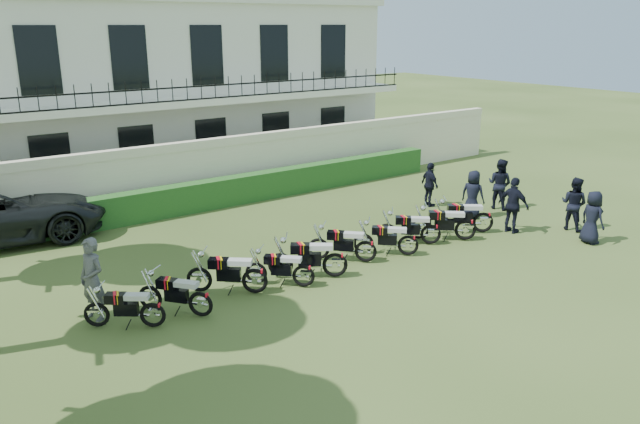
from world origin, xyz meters
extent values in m
plane|color=#35481C|center=(0.00, 0.00, 0.00)|extent=(100.00, 100.00, 0.00)
cube|color=beige|center=(0.00, 8.00, 1.00)|extent=(30.00, 0.30, 2.00)
cube|color=beige|center=(0.00, 8.00, 2.15)|extent=(30.00, 0.35, 0.30)
cube|color=#1C4E1C|center=(1.00, 7.20, 0.50)|extent=(18.00, 0.60, 1.00)
cube|color=silver|center=(0.00, 14.00, 3.50)|extent=(20.00, 8.00, 7.00)
cube|color=silver|center=(0.00, 9.30, 3.50)|extent=(20.00, 1.40, 0.25)
cube|color=black|center=(0.00, 8.65, 4.10)|extent=(20.00, 0.05, 0.05)
cube|color=black|center=(0.00, 8.65, 3.65)|extent=(20.00, 0.05, 0.05)
cube|color=black|center=(-4.50, 10.02, 1.60)|extent=(1.30, 0.12, 2.20)
cube|color=black|center=(-4.50, 10.02, 5.10)|extent=(1.30, 0.12, 2.20)
cube|color=black|center=(-1.50, 10.02, 1.60)|extent=(1.30, 0.12, 2.20)
cube|color=black|center=(-1.50, 10.02, 5.10)|extent=(1.30, 0.12, 2.20)
cube|color=black|center=(1.50, 10.02, 1.60)|extent=(1.30, 0.12, 2.20)
cube|color=black|center=(1.50, 10.02, 5.10)|extent=(1.30, 0.12, 2.20)
cube|color=black|center=(4.50, 10.02, 1.60)|extent=(1.30, 0.12, 2.20)
cube|color=black|center=(4.50, 10.02, 5.10)|extent=(1.30, 0.12, 2.20)
cube|color=black|center=(7.50, 10.02, 1.60)|extent=(1.30, 0.12, 2.20)
cube|color=black|center=(7.50, 10.02, 5.10)|extent=(1.30, 0.12, 2.20)
torus|color=black|center=(-4.65, -0.65, 0.28)|extent=(0.50, 0.40, 0.56)
torus|color=black|center=(-5.60, 0.07, 0.28)|extent=(0.50, 0.40, 0.56)
cube|color=black|center=(-5.09, -0.32, 0.41)|extent=(0.50, 0.44, 0.28)
cube|color=black|center=(-5.26, -0.19, 0.66)|extent=(0.48, 0.44, 0.20)
cube|color=red|center=(-5.26, -0.19, 0.67)|extent=(0.14, 0.26, 0.21)
cube|color=#E6B70C|center=(-5.21, -0.23, 0.67)|extent=(0.12, 0.25, 0.21)
cube|color=#BCBCBC|center=(-4.89, -0.47, 0.70)|extent=(0.54, 0.48, 0.11)
cylinder|color=silver|center=(-5.49, -0.01, 0.94)|extent=(0.35, 0.46, 0.03)
torus|color=black|center=(-3.69, -0.92, 0.29)|extent=(0.43, 0.51, 0.59)
torus|color=black|center=(-4.46, 0.06, 0.29)|extent=(0.43, 0.51, 0.59)
cube|color=black|center=(-4.05, -0.47, 0.43)|extent=(0.46, 0.52, 0.29)
cube|color=black|center=(-4.18, -0.29, 0.69)|extent=(0.46, 0.49, 0.21)
cube|color=red|center=(-4.18, -0.29, 0.70)|extent=(0.20, 0.26, 0.22)
cube|color=#E6B70C|center=(-4.15, -0.34, 0.70)|extent=(0.18, 0.25, 0.22)
cube|color=#BCBCBC|center=(-3.89, -0.67, 0.73)|extent=(0.51, 0.56, 0.12)
cylinder|color=silver|center=(-4.37, -0.05, 0.98)|extent=(0.47, 0.38, 0.03)
torus|color=black|center=(-1.96, -0.49, 0.31)|extent=(0.55, 0.48, 0.63)
torus|color=black|center=(-3.00, 0.37, 0.31)|extent=(0.55, 0.48, 0.63)
cube|color=black|center=(-2.44, -0.10, 0.47)|extent=(0.56, 0.51, 0.31)
cube|color=black|center=(-2.62, 0.06, 0.75)|extent=(0.53, 0.51, 0.23)
cube|color=red|center=(-2.62, 0.06, 0.76)|extent=(0.17, 0.29, 0.24)
cube|color=#E6B70C|center=(-2.58, 0.02, 0.76)|extent=(0.14, 0.28, 0.24)
cube|color=#BCBCBC|center=(-2.23, -0.27, 0.79)|extent=(0.60, 0.56, 0.12)
cylinder|color=silver|center=(-2.88, 0.27, 1.06)|extent=(0.42, 0.50, 0.03)
torus|color=black|center=(-0.89, -0.85, 0.28)|extent=(0.45, 0.46, 0.56)
torus|color=black|center=(-1.73, 0.00, 0.28)|extent=(0.45, 0.46, 0.56)
cube|color=black|center=(-1.28, -0.46, 0.41)|extent=(0.47, 0.48, 0.28)
cube|color=black|center=(-1.43, -0.31, 0.66)|extent=(0.46, 0.46, 0.20)
cube|color=red|center=(-1.43, -0.31, 0.67)|extent=(0.17, 0.26, 0.21)
cube|color=#E6B70C|center=(-1.39, -0.35, 0.67)|extent=(0.15, 0.24, 0.21)
cube|color=#BCBCBC|center=(-1.11, -0.64, 0.70)|extent=(0.51, 0.52, 0.11)
cylinder|color=silver|center=(-1.64, -0.10, 0.94)|extent=(0.41, 0.41, 0.03)
torus|color=black|center=(0.24, -0.81, 0.32)|extent=(0.58, 0.46, 0.65)
torus|color=black|center=(-0.88, 0.02, 0.32)|extent=(0.58, 0.46, 0.65)
cube|color=black|center=(-0.28, -0.43, 0.48)|extent=(0.59, 0.50, 0.32)
cube|color=black|center=(-0.47, -0.28, 0.77)|extent=(0.55, 0.51, 0.23)
cube|color=red|center=(-0.47, -0.28, 0.78)|extent=(0.16, 0.30, 0.25)
cube|color=#E6B70C|center=(-0.42, -0.32, 0.78)|extent=(0.13, 0.29, 0.25)
cube|color=#BCBCBC|center=(-0.04, -0.60, 0.81)|extent=(0.62, 0.56, 0.13)
cylinder|color=silver|center=(-0.75, -0.08, 1.09)|extent=(0.41, 0.53, 0.03)
torus|color=black|center=(1.44, -0.52, 0.30)|extent=(0.49, 0.50, 0.61)
torus|color=black|center=(0.54, 0.41, 0.30)|extent=(0.49, 0.50, 0.61)
cube|color=black|center=(1.03, -0.09, 0.45)|extent=(0.51, 0.52, 0.30)
cube|color=black|center=(0.87, 0.08, 0.72)|extent=(0.50, 0.50, 0.22)
cube|color=red|center=(0.87, 0.08, 0.73)|extent=(0.19, 0.28, 0.23)
cube|color=#E6B70C|center=(0.91, 0.03, 0.73)|extent=(0.16, 0.26, 0.23)
cube|color=#BCBCBC|center=(1.21, -0.28, 0.76)|extent=(0.55, 0.56, 0.12)
cylinder|color=silver|center=(0.65, 0.30, 1.01)|extent=(0.45, 0.44, 0.03)
torus|color=black|center=(2.73, -0.80, 0.29)|extent=(0.48, 0.47, 0.59)
torus|color=black|center=(1.84, 0.08, 0.29)|extent=(0.48, 0.47, 0.59)
cube|color=black|center=(2.32, -0.39, 0.43)|extent=(0.50, 0.49, 0.29)
cube|color=black|center=(2.16, -0.24, 0.69)|extent=(0.48, 0.48, 0.21)
cube|color=red|center=(2.16, -0.24, 0.70)|extent=(0.18, 0.27, 0.22)
cube|color=#E6B70C|center=(2.20, -0.28, 0.70)|extent=(0.15, 0.26, 0.22)
cube|color=#BCBCBC|center=(2.50, -0.57, 0.73)|extent=(0.54, 0.53, 0.12)
cylinder|color=silver|center=(1.94, -0.02, 0.98)|extent=(0.43, 0.43, 0.03)
torus|color=black|center=(3.95, -0.49, 0.30)|extent=(0.51, 0.46, 0.60)
torus|color=black|center=(2.98, 0.35, 0.30)|extent=(0.51, 0.46, 0.60)
cube|color=black|center=(3.50, -0.10, 0.44)|extent=(0.53, 0.49, 0.30)
cube|color=black|center=(3.33, 0.04, 0.71)|extent=(0.50, 0.48, 0.22)
cube|color=red|center=(3.33, 0.04, 0.72)|extent=(0.17, 0.28, 0.23)
cube|color=#E6B70C|center=(3.38, 0.00, 0.72)|extent=(0.14, 0.27, 0.23)
cube|color=#BCBCBC|center=(3.70, -0.28, 0.75)|extent=(0.57, 0.53, 0.12)
cylinder|color=silver|center=(3.09, 0.25, 1.01)|extent=(0.41, 0.47, 0.03)
torus|color=black|center=(5.08, -0.87, 0.31)|extent=(0.55, 0.48, 0.64)
torus|color=black|center=(4.04, 0.01, 0.31)|extent=(0.55, 0.48, 0.64)
cube|color=black|center=(4.60, -0.47, 0.47)|extent=(0.56, 0.52, 0.31)
cube|color=black|center=(4.42, -0.31, 0.75)|extent=(0.53, 0.51, 0.23)
cube|color=red|center=(4.42, -0.31, 0.76)|extent=(0.18, 0.29, 0.24)
cube|color=#E6B70C|center=(4.46, -0.35, 0.76)|extent=(0.15, 0.28, 0.24)
cube|color=#BCBCBC|center=(4.81, -0.65, 0.79)|extent=(0.60, 0.56, 0.13)
cylinder|color=silver|center=(4.16, -0.10, 1.07)|extent=(0.43, 0.50, 0.03)
torus|color=black|center=(6.10, -0.69, 0.32)|extent=(0.57, 0.47, 0.64)
torus|color=black|center=(5.00, 0.15, 0.32)|extent=(0.57, 0.47, 0.64)
cube|color=black|center=(5.59, -0.30, 0.48)|extent=(0.58, 0.50, 0.32)
cube|color=black|center=(5.40, -0.16, 0.76)|extent=(0.54, 0.51, 0.23)
cube|color=red|center=(5.40, -0.16, 0.77)|extent=(0.17, 0.30, 0.24)
cube|color=#E6B70C|center=(5.45, -0.19, 0.77)|extent=(0.14, 0.29, 0.24)
cube|color=#BCBCBC|center=(5.82, -0.48, 0.80)|extent=(0.62, 0.55, 0.13)
cylinder|color=silver|center=(5.13, 0.05, 1.08)|extent=(0.41, 0.52, 0.03)
imported|color=#5A5A5F|center=(-5.97, 0.89, 0.93)|extent=(0.65, 0.79, 1.86)
imported|color=black|center=(7.40, -2.74, 0.79)|extent=(0.65, 0.86, 1.59)
imported|color=black|center=(8.10, -1.69, 0.85)|extent=(0.74, 0.89, 1.69)
imported|color=black|center=(6.33, -0.76, 0.88)|extent=(0.53, 1.07, 1.76)
imported|color=black|center=(6.54, 1.02, 0.81)|extent=(0.75, 0.92, 1.62)
imported|color=black|center=(8.13, 1.19, 0.89)|extent=(0.84, 0.99, 1.78)
imported|color=black|center=(6.37, 2.83, 0.79)|extent=(0.57, 0.99, 1.58)
camera|label=1|loc=(-9.35, -12.12, 6.24)|focal=35.00mm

